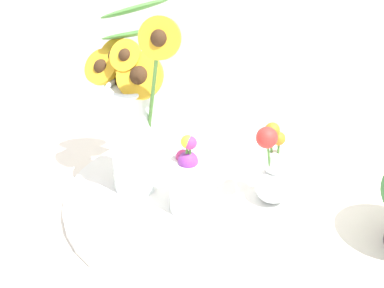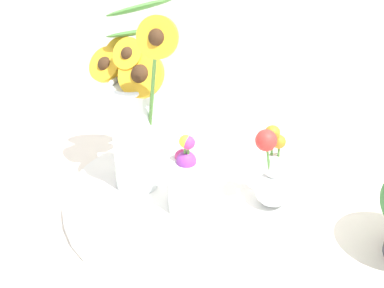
{
  "view_description": "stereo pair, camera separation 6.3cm",
  "coord_description": "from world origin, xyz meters",
  "px_view_note": "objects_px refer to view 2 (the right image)",
  "views": [
    {
      "loc": [
        0.29,
        -0.79,
        0.68
      ],
      "look_at": [
        -0.02,
        0.03,
        0.14
      ],
      "focal_mm": 50.0,
      "sensor_mm": 36.0,
      "label": 1
    },
    {
      "loc": [
        0.35,
        -0.77,
        0.68
      ],
      "look_at": [
        -0.02,
        0.03,
        0.14
      ],
      "focal_mm": 50.0,
      "sensor_mm": 36.0,
      "label": 2
    }
  ],
  "objects_px": {
    "vase_small_center": "(187,181)",
    "serving_tray": "(192,199)",
    "mason_jar_sunflowers": "(134,114)",
    "vase_bulb_right": "(272,177)"
  },
  "relations": [
    {
      "from": "serving_tray",
      "to": "vase_bulb_right",
      "type": "xyz_separation_m",
      "value": [
        0.15,
        0.04,
        0.08
      ]
    },
    {
      "from": "vase_bulb_right",
      "to": "serving_tray",
      "type": "bearing_deg",
      "value": -165.72
    },
    {
      "from": "mason_jar_sunflowers",
      "to": "vase_small_center",
      "type": "bearing_deg",
      "value": -15.32
    },
    {
      "from": "mason_jar_sunflowers",
      "to": "vase_bulb_right",
      "type": "distance_m",
      "value": 0.3
    },
    {
      "from": "vase_small_center",
      "to": "vase_bulb_right",
      "type": "distance_m",
      "value": 0.17
    },
    {
      "from": "mason_jar_sunflowers",
      "to": "vase_bulb_right",
      "type": "height_order",
      "value": "mason_jar_sunflowers"
    },
    {
      "from": "serving_tray",
      "to": "mason_jar_sunflowers",
      "type": "relative_size",
      "value": 1.31
    },
    {
      "from": "serving_tray",
      "to": "vase_bulb_right",
      "type": "bearing_deg",
      "value": 14.28
    },
    {
      "from": "serving_tray",
      "to": "vase_small_center",
      "type": "height_order",
      "value": "vase_small_center"
    },
    {
      "from": "vase_small_center",
      "to": "serving_tray",
      "type": "bearing_deg",
      "value": 102.16
    }
  ]
}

